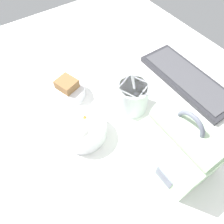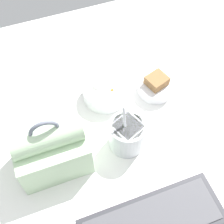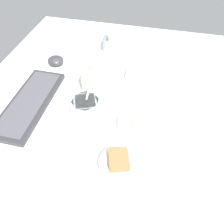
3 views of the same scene
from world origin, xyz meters
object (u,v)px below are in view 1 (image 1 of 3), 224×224
Objects in this scene: keyboard at (188,80)px; bento_bowl_snacks at (83,129)px; lunch_bag at (179,145)px; soup_cup at (132,96)px; bento_bowl_sandwich at (68,90)px.

bento_bowl_snacks is at bearing -93.28° from keyboard.
lunch_bag is 1.27× the size of soup_cup.
bento_bowl_snacks is (0.11, -17.84, -2.44)cm from soup_cup.
bento_bowl_sandwich is 16.19cm from bento_bowl_snacks.
lunch_bag reaches higher than keyboard.
keyboard is at bearing 86.72° from bento_bowl_snacks.
bento_bowl_sandwich is (-18.13, -37.25, 1.51)cm from keyboard.
soup_cup is 1.47× the size of bento_bowl_sandwich.
bento_bowl_snacks is (-2.34, -40.81, 1.63)cm from keyboard.
soup_cup is 1.18× the size of bento_bowl_snacks.
lunch_bag reaches higher than soup_cup.
bento_bowl_sandwich reaches higher than keyboard.
soup_cup reaches higher than bento_bowl_snacks.
keyboard is at bearing 83.91° from soup_cup.
lunch_bag is at bearing -4.47° from soup_cup.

